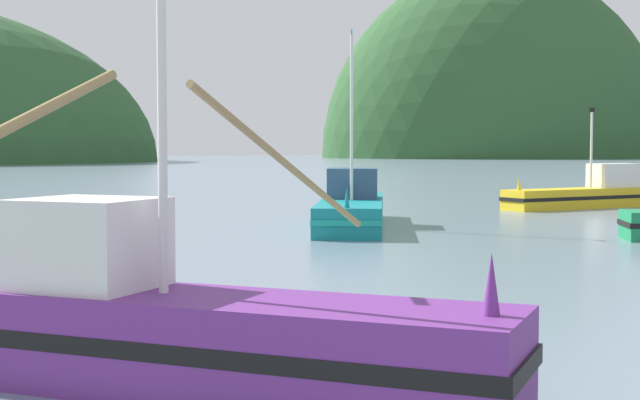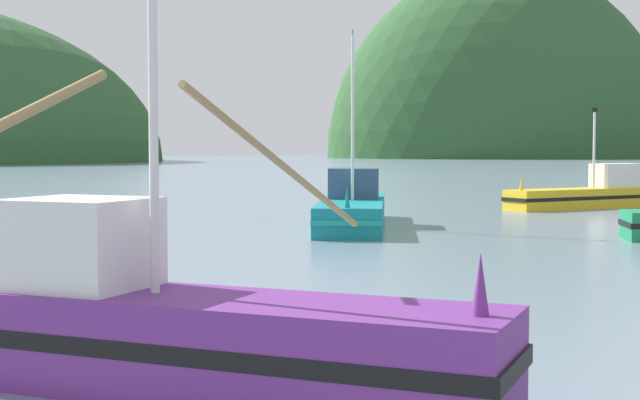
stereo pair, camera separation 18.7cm
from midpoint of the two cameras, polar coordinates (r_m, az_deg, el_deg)
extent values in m
ellipsoid|color=#2D562D|center=(254.72, 10.49, 2.54)|extent=(92.17, 73.74, 100.88)
cube|color=#147F84|center=(36.30, 1.79, -0.79)|extent=(4.41, 11.21, 1.05)
cube|color=teal|center=(36.29, 1.79, -0.70)|extent=(4.45, 11.33, 0.19)
cone|color=#147F84|center=(31.21, 1.45, 0.16)|extent=(0.23, 0.23, 0.70)
cube|color=#334C6B|center=(37.10, 1.85, 1.03)|extent=(2.31, 2.55, 1.18)
cylinder|color=silver|center=(35.67, 1.77, 4.96)|extent=(0.12, 0.12, 6.18)
cube|color=teal|center=(35.91, 1.78, 10.09)|extent=(0.10, 0.36, 0.20)
cube|color=gold|center=(49.50, 16.08, 0.14)|extent=(10.63, 5.83, 0.99)
cube|color=black|center=(49.49, 16.09, 0.19)|extent=(10.74, 5.88, 0.18)
cone|color=gold|center=(45.98, 11.82, 1.02)|extent=(0.26, 0.26, 0.70)
cube|color=silver|center=(50.50, 17.23, 1.43)|extent=(2.97, 2.25, 1.22)
cylinder|color=silver|center=(49.28, 15.96, 2.91)|extent=(0.12, 0.12, 3.80)
cube|color=black|center=(49.31, 16.00, 5.26)|extent=(0.34, 0.17, 0.20)
cube|color=#6B2D84|center=(12.35, -10.28, -8.37)|extent=(8.98, 6.17, 1.25)
cube|color=black|center=(12.34, -10.29, -8.08)|extent=(9.07, 6.23, 0.22)
cone|color=#6B2D84|center=(10.51, 9.81, -5.01)|extent=(0.27, 0.27, 0.70)
cube|color=silver|center=(12.75, -14.22, -2.54)|extent=(2.24, 2.19, 1.17)
cylinder|color=silver|center=(12.04, -9.95, 4.40)|extent=(0.12, 0.12, 4.21)
cylinder|color=#997F4C|center=(15.75, -2.14, 1.97)|extent=(3.37, 5.77, 2.51)
camera|label=1|loc=(0.09, -90.18, -0.01)|focal=52.99mm
camera|label=2|loc=(0.09, 89.82, 0.01)|focal=52.99mm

